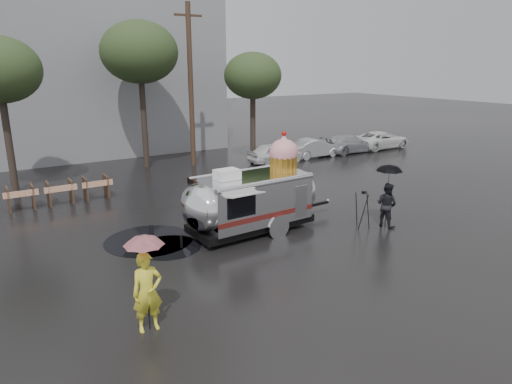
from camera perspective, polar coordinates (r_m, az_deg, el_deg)
ground at (r=14.47m, az=6.69°, el=-7.90°), size 120.00×120.00×0.00m
puddles at (r=16.06m, az=-10.48°, el=-5.59°), size 5.35×3.48×0.01m
grey_building at (r=34.54m, az=-25.85°, el=15.46°), size 22.00×12.00×13.00m
utility_pole at (r=26.62m, az=-8.17°, el=13.12°), size 1.60×0.28×9.00m
tree_mid at (r=26.62m, az=-14.36°, el=16.51°), size 4.20×4.20×8.03m
tree_right at (r=27.37m, az=-0.41°, el=14.25°), size 3.36×3.36×6.42m
barricade_row at (r=21.08m, az=-23.31°, el=0.01°), size 4.30×0.80×1.00m
parked_cars at (r=30.48m, az=9.95°, el=5.98°), size 13.20×1.90×1.50m
airstream_trailer at (r=16.05m, az=-0.35°, el=-0.66°), size 6.57×2.67×3.54m
person_left at (r=10.57m, az=-13.42°, el=-12.08°), size 0.70×0.49×1.85m
umbrella_pink at (r=10.15m, az=-13.78°, el=-7.13°), size 1.07×1.07×2.28m
person_right at (r=17.28m, az=16.01°, el=-1.55°), size 0.59×0.86×1.64m
umbrella_black at (r=16.99m, az=16.29°, el=2.08°), size 1.16×1.16×2.34m
tripod at (r=16.88m, az=13.20°, el=-1.80°), size 0.54×0.58×1.40m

